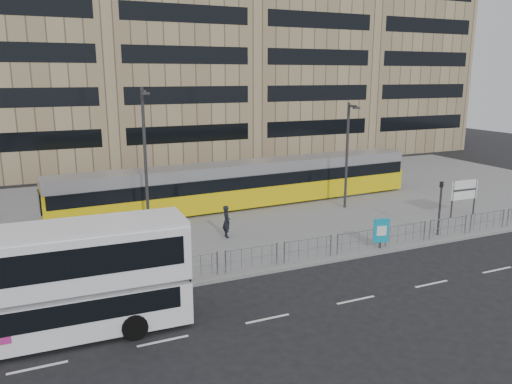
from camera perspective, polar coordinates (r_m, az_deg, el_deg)
name	(u,v)px	position (r m, az deg, el deg)	size (l,w,h in m)	color
ground	(270,273)	(23.50, 1.59, -9.26)	(120.00, 120.00, 0.00)	black
plaza	(194,210)	(34.14, -7.10, -2.03)	(64.00, 24.00, 0.15)	slate
kerb	(269,271)	(23.52, 1.54, -9.05)	(64.00, 0.25, 0.17)	gray
building_row	(141,36)	(55.10, -12.96, 16.96)	(70.40, 18.40, 31.20)	maroon
pedestrian_barrier	(303,244)	(24.44, 5.36, -5.96)	(32.07, 0.07, 1.10)	gray
road_markings	(335,304)	(20.77, 9.02, -12.56)	(62.00, 0.12, 0.01)	white
double_decker_bus	(39,282)	(18.64, -23.55, -9.36)	(10.10, 2.80, 4.01)	white
tram	(245,184)	(34.29, -1.24, 0.91)	(26.12, 3.86, 3.07)	yellow
station_sign	(464,191)	(34.26, 22.70, 0.06)	(2.07, 0.14, 2.38)	#2D2D30
ad_panel	(381,231)	(26.78, 14.13, -4.35)	(0.84, 0.26, 1.60)	#2D2D30
pedestrian	(227,221)	(27.79, -3.39, -3.38)	(0.67, 0.44, 1.82)	black
traffic_light_west	(104,248)	(21.33, -17.03, -6.14)	(0.22, 0.24, 3.10)	#2D2D30
traffic_light_east	(440,201)	(29.68, 20.32, -0.99)	(0.22, 0.24, 3.10)	#2D2D30
lamp_post_west	(145,156)	(28.48, -12.53, 4.08)	(0.45, 1.04, 8.20)	#2D2D30
lamp_post_east	(348,151)	(33.92, 10.43, 4.64)	(0.45, 1.04, 7.09)	#2D2D30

